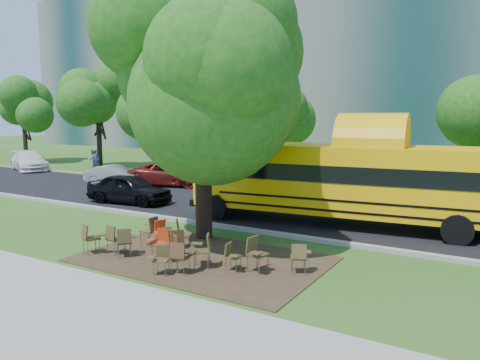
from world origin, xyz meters
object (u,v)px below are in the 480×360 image
Objects in this scene: chair_2 at (125,239)px; chair_9 at (173,230)px; chair_8 at (151,228)px; chair_6 at (204,247)px; main_tree at (202,74)px; chair_5 at (161,257)px; chair_11 at (177,240)px; chair_13 at (300,255)px; chair_7 at (231,254)px; bg_car_red at (172,174)px; chair_0 at (115,237)px; black_car at (129,189)px; bg_car_silver at (115,175)px; chair_14 at (172,245)px; chair_10 at (162,231)px; chair_1 at (90,236)px; chair_4 at (180,254)px; pedestrian_a at (96,161)px; chair_12 at (256,251)px; chair_3 at (160,241)px; school_bus at (368,181)px; pedestrian_b at (93,159)px; bg_car_white at (29,161)px.

chair_2 is 0.92× the size of chair_9.
chair_6 is at bearing -111.56° from chair_8.
chair_5 is at bearing -71.97° from main_tree.
chair_13 is (3.65, 0.51, -0.01)m from chair_11.
chair_7 is 15.80m from bg_car_red.
chair_2 is 1.12× the size of chair_5.
chair_11 is (-1.21, 0.37, -0.05)m from chair_6.
black_car is at bearing 139.12° from chair_0.
chair_0 is 0.25× the size of bg_car_silver.
main_tree is 11.88× the size of chair_14.
black_car reaches higher than chair_10.
chair_2 is 1.16× the size of chair_14.
chair_4 is (3.48, -0.07, -0.02)m from chair_1.
main_tree is 5.16× the size of pedestrian_a.
chair_12 is at bearing -116.79° from pedestrian_a.
chair_5 is 0.92× the size of chair_11.
chair_0 reaches higher than chair_3.
chair_9 is (-4.38, -5.89, -1.16)m from school_bus.
chair_1 is 2.22m from chair_3.
chair_1 is at bearing -85.48° from chair_7.
main_tree is 6.26m from chair_12.
chair_5 is 1.03× the size of chair_7.
chair_9 is at bearing 150.74° from chair_13.
bg_car_red reaches higher than chair_9.
bg_car_red reaches higher than black_car.
bg_car_red is at bearing 129.88° from chair_0.
chair_2 is (1.15, 0.30, -0.02)m from chair_1.
main_tree reaches higher than chair_0.
pedestrian_a is (-16.90, 10.56, -4.61)m from main_tree.
black_car is 6.26m from bg_car_silver.
pedestrian_a is at bearing -42.24° from chair_3.
chair_2 is 0.50× the size of pedestrian_a.
chair_11 is at bearing -90.74° from chair_5.
chair_6 is 0.26× the size of bg_car_silver.
chair_13 is (5.45, 1.22, -0.03)m from chair_0.
pedestrian_b is at bearing -110.60° from chair_10.
chair_3 is (1.40, 0.43, -0.03)m from chair_0.
bg_car_red is at bearing 1.10° from chair_9.
chair_8 is at bearing -66.85° from chair_10.
chair_10 is 0.49× the size of pedestrian_a.
chair_7 is 2.01m from chair_11.
chair_11 is at bearing 43.35° from chair_6.
chair_6 is 0.98× the size of chair_12.
bg_car_white reaches higher than chair_6.
bg_car_red is at bearing 12.50° from black_car.
chair_9 is (0.65, 1.43, 0.05)m from chair_2.
chair_4 is at bearing 8.46° from pedestrian_b.
chair_13 is 0.20× the size of black_car.
chair_14 is (0.49, -0.08, -0.06)m from chair_3.
chair_6 reaches higher than chair_13.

